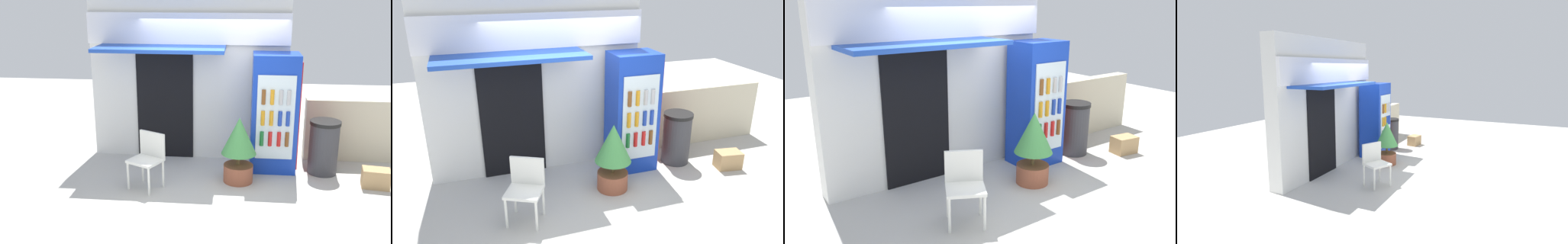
# 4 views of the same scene
# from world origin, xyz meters

# --- Properties ---
(ground) EXTENTS (16.00, 16.00, 0.00)m
(ground) POSITION_xyz_m (0.00, 0.00, 0.00)
(ground) COLOR beige
(storefront_building) EXTENTS (3.47, 1.16, 3.04)m
(storefront_building) POSITION_xyz_m (-0.46, 1.45, 1.56)
(storefront_building) COLOR silver
(storefront_building) RESTS_ON ground
(drink_cooler) EXTENTS (0.77, 0.65, 1.99)m
(drink_cooler) POSITION_xyz_m (1.06, 0.89, 1.00)
(drink_cooler) COLOR #1438B2
(drink_cooler) RESTS_ON ground
(plastic_chair) EXTENTS (0.60, 0.58, 0.87)m
(plastic_chair) POSITION_xyz_m (-0.91, -0.03, 0.52)
(plastic_chair) COLOR white
(plastic_chair) RESTS_ON ground
(potted_plant_near_shop) EXTENTS (0.56, 0.56, 1.07)m
(potted_plant_near_shop) POSITION_xyz_m (0.48, 0.31, 0.61)
(potted_plant_near_shop) COLOR #995138
(potted_plant_near_shop) RESTS_ON ground
(trash_bin) EXTENTS (0.50, 0.50, 0.91)m
(trash_bin) POSITION_xyz_m (1.88, 0.80, 0.46)
(trash_bin) COLOR #38383D
(trash_bin) RESTS_ON ground
(stone_boundary_wall) EXTENTS (2.37, 0.23, 1.12)m
(stone_boundary_wall) POSITION_xyz_m (2.83, 1.47, 0.56)
(stone_boundary_wall) COLOR beige
(stone_boundary_wall) RESTS_ON ground
(cardboard_box) EXTENTS (0.45, 0.34, 0.30)m
(cardboard_box) POSITION_xyz_m (2.62, 0.30, 0.15)
(cardboard_box) COLOR tan
(cardboard_box) RESTS_ON ground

